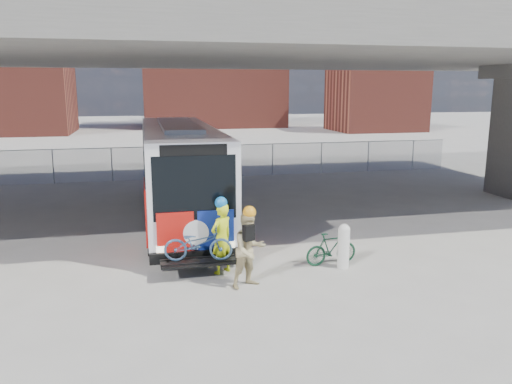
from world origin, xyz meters
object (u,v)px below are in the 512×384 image
object	(u,v)px
bollard	(344,244)
cyclist_hivis	(222,237)
bus	(179,164)
cyclist_tan	(249,249)
bike_parked	(331,248)

from	to	relation	value
bollard	cyclist_hivis	size ratio (longest dim) A/B	0.60
bus	bollard	world-z (taller)	bus
cyclist_tan	bike_parked	bearing A→B (deg)	0.10
bus	bollard	bearing A→B (deg)	-58.79
bus	cyclist_tan	size ratio (longest dim) A/B	6.16
bus	bollard	xyz separation A→B (m)	(4.05, -6.68, -1.43)
bus	bollard	size ratio (longest dim) A/B	10.26
bike_parked	cyclist_hivis	bearing A→B (deg)	82.13
bus	cyclist_tan	bearing A→B (deg)	-80.86
cyclist_hivis	cyclist_tan	world-z (taller)	cyclist_hivis
bollard	cyclist_hivis	bearing A→B (deg)	173.86
cyclist_hivis	cyclist_tan	xyz separation A→B (m)	(0.53, -1.12, -0.03)
bus	bollard	distance (m)	7.94
bollard	bike_parked	xyz separation A→B (m)	(-0.23, 0.32, -0.20)
bollard	bus	bearing A→B (deg)	121.21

